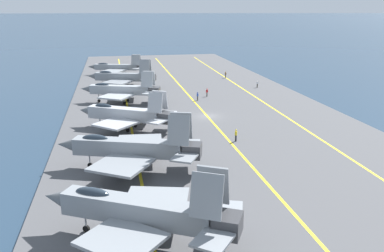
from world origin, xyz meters
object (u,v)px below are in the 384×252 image
(parked_jet_fifth, at_px, (122,90))
(parked_jet_sixth, at_px, (123,77))
(crew_yellow_vest, at_px, (236,135))
(crew_red_vest, at_px, (207,92))
(crew_brown_vest, at_px, (226,74))
(crew_blue_vest, at_px, (198,96))
(parked_jet_fourth, at_px, (126,114))
(parked_jet_second, at_px, (139,210))
(parked_jet_third, at_px, (130,148))
(crew_white_vest, at_px, (257,83))
(parked_jet_seventh, at_px, (118,67))

(parked_jet_fifth, distance_m, parked_jet_sixth, 15.28)
(crew_yellow_vest, height_order, crew_red_vest, crew_yellow_vest)
(crew_brown_vest, bearing_deg, crew_blue_vest, 152.53)
(parked_jet_fourth, distance_m, crew_red_vest, 27.31)
(parked_jet_fourth, relative_size, crew_blue_vest, 8.77)
(parked_jet_second, relative_size, parked_jet_fourth, 1.08)
(parked_jet_third, height_order, crew_white_vest, parked_jet_third)
(parked_jet_seventh, bearing_deg, parked_jet_second, -179.99)
(parked_jet_second, distance_m, crew_yellow_vest, 27.74)
(parked_jet_seventh, bearing_deg, crew_brown_vest, -110.36)
(parked_jet_third, distance_m, parked_jet_fifth, 34.70)
(crew_brown_vest, bearing_deg, parked_jet_fourth, 146.48)
(parked_jet_seventh, xyz_separation_m, crew_yellow_vest, (-61.29, -15.23, -1.17))
(parked_jet_second, bearing_deg, parked_jet_fifth, -0.11)
(parked_jet_seventh, distance_m, crew_yellow_vest, 63.17)
(crew_white_vest, bearing_deg, parked_jet_second, 152.09)
(parked_jet_third, distance_m, crew_blue_vest, 37.24)
(parked_jet_second, xyz_separation_m, parked_jet_sixth, (65.40, -0.77, -0.20))
(parked_jet_second, bearing_deg, crew_blue_vest, -17.09)
(crew_brown_vest, bearing_deg, parked_jet_third, 154.53)
(parked_jet_fourth, relative_size, parked_jet_seventh, 0.98)
(crew_white_vest, xyz_separation_m, crew_brown_vest, (14.01, 3.80, 0.02))
(crew_yellow_vest, xyz_separation_m, crew_blue_vest, (26.30, 0.02, -0.00))
(parked_jet_second, xyz_separation_m, parked_jet_fourth, (32.06, -0.19, -0.40))
(parked_jet_sixth, relative_size, crew_white_vest, 9.58)
(parked_jet_seventh, bearing_deg, crew_red_vest, -150.46)
(crew_red_vest, relative_size, crew_blue_vest, 0.96)
(crew_red_vest, bearing_deg, crew_white_vest, -62.36)
(crew_yellow_vest, distance_m, crew_brown_vest, 52.48)
(parked_jet_third, relative_size, parked_jet_sixth, 1.05)
(parked_jet_third, bearing_deg, crew_blue_vest, -23.99)
(parked_jet_fourth, xyz_separation_m, parked_jet_fifth, (18.07, 0.09, 0.19))
(crew_brown_vest, xyz_separation_m, crew_blue_vest, (-24.61, 12.79, 0.02))
(parked_jet_second, relative_size, crew_white_vest, 9.80)
(crew_brown_vest, bearing_deg, crew_white_vest, -164.81)
(parked_jet_seventh, height_order, crew_brown_vest, parked_jet_seventh)
(parked_jet_third, distance_m, parked_jet_fourth, 16.63)
(parked_jet_fifth, distance_m, parked_jet_seventh, 34.29)
(parked_jet_seventh, bearing_deg, crew_blue_vest, -156.52)
(parked_jet_second, bearing_deg, parked_jet_third, -0.27)
(crew_brown_vest, distance_m, crew_blue_vest, 27.73)
(parked_jet_fifth, relative_size, parked_jet_sixth, 0.98)
(parked_jet_second, bearing_deg, crew_yellow_vest, -33.34)
(parked_jet_sixth, distance_m, crew_white_vest, 31.53)
(parked_jet_sixth, bearing_deg, parked_jet_second, 179.33)
(parked_jet_sixth, relative_size, crew_red_vest, 9.60)
(crew_white_vest, distance_m, crew_red_vest, 15.64)
(crew_blue_vest, bearing_deg, parked_jet_second, 162.91)
(parked_jet_second, xyz_separation_m, parked_jet_seventh, (84.42, 0.01, -0.69))
(parked_jet_second, bearing_deg, parked_jet_seventh, 0.01)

